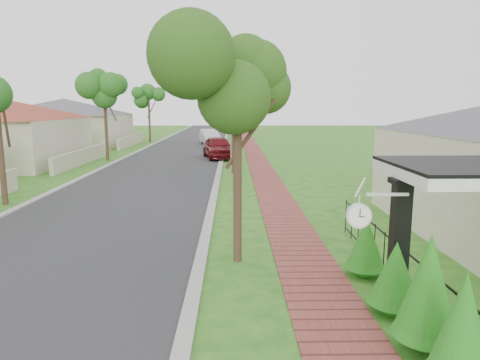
% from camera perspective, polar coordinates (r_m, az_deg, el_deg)
% --- Properties ---
extents(ground, '(160.00, 160.00, 0.00)m').
position_cam_1_polar(ground, '(9.50, -10.02, -13.95)').
color(ground, '#215F16').
rests_on(ground, ground).
extents(road, '(7.00, 120.00, 0.02)m').
position_cam_1_polar(road, '(29.18, -9.78, 2.12)').
color(road, '#28282B').
rests_on(road, ground).
extents(kerb_right, '(0.30, 120.00, 0.10)m').
position_cam_1_polar(kerb_right, '(28.85, -2.59, 2.17)').
color(kerb_right, '#9E9E99').
rests_on(kerb_right, ground).
extents(kerb_left, '(0.30, 120.00, 0.10)m').
position_cam_1_polar(kerb_left, '(29.96, -16.70, 2.05)').
color(kerb_left, '#9E9E99').
rests_on(kerb_left, ground).
extents(sidewalk, '(1.50, 120.00, 0.03)m').
position_cam_1_polar(sidewalk, '(28.89, 2.57, 2.18)').
color(sidewalk, brown).
rests_on(sidewalk, ground).
extents(porch_post, '(0.48, 0.48, 2.52)m').
position_cam_1_polar(porch_post, '(8.62, 20.37, -8.96)').
color(porch_post, black).
rests_on(porch_post, ground).
extents(picket_fence, '(0.03, 8.02, 1.00)m').
position_cam_1_polar(picket_fence, '(9.81, 19.96, -10.28)').
color(picket_fence, black).
rests_on(picket_fence, ground).
extents(street_trees, '(10.70, 37.65, 5.89)m').
position_cam_1_polar(street_trees, '(35.70, -8.11, 10.83)').
color(street_trees, '#382619').
rests_on(street_trees, ground).
extents(hedge_row, '(0.90, 4.87, 1.99)m').
position_cam_1_polar(hedge_row, '(8.03, 21.57, -12.94)').
color(hedge_row, '#135B12').
rests_on(hedge_row, ground).
extents(far_house_grey, '(15.56, 15.56, 4.60)m').
position_cam_1_polar(far_house_grey, '(45.67, -22.26, 7.20)').
color(far_house_grey, beige).
rests_on(far_house_grey, ground).
extents(parked_car_red, '(2.83, 5.06, 1.63)m').
position_cam_1_polar(parked_car_red, '(31.87, -2.90, 4.36)').
color(parked_car_red, maroon).
rests_on(parked_car_red, ground).
extents(parked_car_white, '(2.52, 4.85, 1.52)m').
position_cam_1_polar(parked_car_white, '(43.96, -4.05, 5.75)').
color(parked_car_white, silver).
rests_on(parked_car_white, ground).
extents(near_tree, '(1.99, 1.99, 5.12)m').
position_cam_1_polar(near_tree, '(10.20, -0.36, 11.29)').
color(near_tree, '#382619').
rests_on(near_tree, ground).
extents(utility_pole, '(1.20, 0.24, 7.56)m').
position_cam_1_polar(utility_pole, '(28.59, -1.07, 9.82)').
color(utility_pole, gray).
rests_on(utility_pole, ground).
extents(station_clock, '(1.07, 0.13, 0.63)m').
position_cam_1_polar(station_clock, '(7.75, 15.82, -4.40)').
color(station_clock, silver).
rests_on(station_clock, ground).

